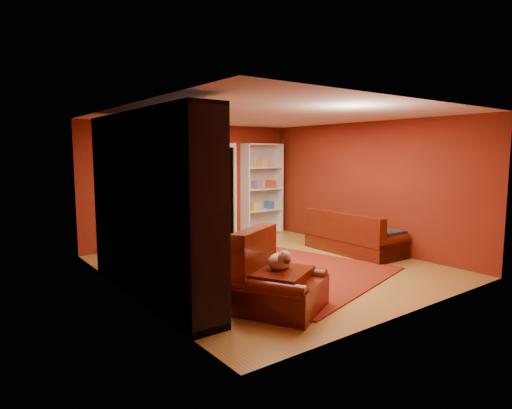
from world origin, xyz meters
TOP-DOWN VIEW (x-y plane):
  - floor at (0.00, 0.00)m, footprint 5.00×5.50m
  - ceiling at (0.00, 0.00)m, footprint 5.00×5.50m
  - wall_back at (0.00, 2.77)m, footprint 5.00×0.05m
  - wall_left at (-2.52, 0.00)m, footprint 0.05×5.50m
  - wall_right at (2.52, 0.00)m, footprint 0.05×5.50m
  - doorway at (0.60, 2.73)m, footprint 1.06×0.60m
  - rug at (-0.15, -0.22)m, footprint 3.82×4.17m
  - media_unit at (-2.27, -0.23)m, footprint 0.51×3.28m
  - christmas_tree at (-0.91, 1.91)m, footprint 1.39×1.39m
  - gift_box_teal at (-1.00, 2.09)m, footprint 0.30×0.30m
  - gift_box_green at (-0.99, 1.99)m, footprint 0.34×0.34m
  - gift_box_red at (-0.80, 2.59)m, footprint 0.25×0.25m
  - white_bookshelf at (1.80, 2.57)m, footprint 1.04×0.38m
  - armchair at (-1.18, -1.74)m, footprint 1.42×1.42m
  - dog at (-1.16, -1.67)m, footprint 0.49×0.45m
  - sofa at (2.02, -0.16)m, footprint 0.92×1.97m
  - coffee_table at (-0.28, 0.38)m, footprint 0.86×0.86m
  - acrylic_chair at (-0.41, 1.19)m, footprint 0.50×0.54m

SIDE VIEW (x-z plane):
  - floor at x=0.00m, z-range -0.05..0.00m
  - rug at x=-0.15m, z-range 0.00..0.02m
  - gift_box_red at x=-0.80m, z-range 0.00..0.20m
  - gift_box_green at x=-0.99m, z-range 0.00..0.28m
  - gift_box_teal at x=-1.00m, z-range 0.00..0.28m
  - coffee_table at x=-0.28m, z-range -0.04..0.41m
  - armchair at x=-1.18m, z-range 0.00..0.82m
  - sofa at x=2.02m, z-range 0.00..0.84m
  - acrylic_chair at x=-0.41m, z-range 0.00..0.88m
  - dog at x=-1.16m, z-range 0.48..0.74m
  - christmas_tree at x=-0.91m, z-range -0.03..1.90m
  - doorway at x=0.60m, z-range -0.03..2.13m
  - white_bookshelf at x=1.80m, z-range -0.03..2.22m
  - media_unit at x=-2.27m, z-range 0.00..2.51m
  - wall_back at x=0.00m, z-range 0.00..2.60m
  - wall_left at x=-2.52m, z-range 0.00..2.60m
  - wall_right at x=2.52m, z-range 0.00..2.60m
  - ceiling at x=0.00m, z-range 2.60..2.65m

